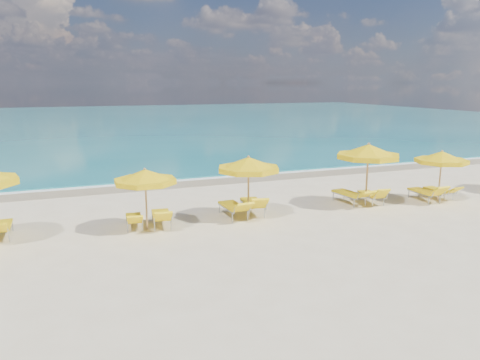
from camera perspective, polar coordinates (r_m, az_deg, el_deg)
name	(u,v)px	position (r m, az deg, el deg)	size (l,w,h in m)	color
ground_plane	(255,220)	(17.03, 1.81, -4.92)	(120.00, 120.00, 0.00)	beige
ocean	(112,121)	(63.54, -15.31, 6.93)	(120.00, 80.00, 0.30)	#157177
wet_sand_band	(198,181)	(23.82, -5.09, -0.13)	(120.00, 2.60, 0.01)	tan
foam_line	(194,178)	(24.58, -5.60, 0.23)	(120.00, 1.20, 0.03)	white
whitecap_near	(69,160)	(32.41, -20.15, 2.36)	(14.00, 0.36, 0.05)	white
whitecap_far	(233,139)	(41.87, -0.81, 5.05)	(18.00, 0.30, 0.05)	white
umbrella_2	(145,177)	(15.82, -11.49, 0.35)	(2.79, 2.79, 2.14)	tan
umbrella_3	(249,165)	(16.87, 1.04, 1.86)	(2.39, 2.39, 2.33)	tan
umbrella_4	(368,152)	(19.32, 15.38, 3.30)	(3.14, 3.14, 2.56)	tan
umbrella_5	(442,158)	(21.08, 23.37, 2.52)	(2.19, 2.19, 2.18)	tan
lounger_1_right	(1,231)	(16.90, -27.11, -5.58)	(0.63, 1.84, 0.81)	#A5A8AD
lounger_2_left	(134,222)	(16.51, -12.77, -5.04)	(0.68, 1.64, 0.70)	#A5A8AD
lounger_2_right	(161,220)	(16.50, -9.55, -4.81)	(0.84, 1.90, 0.83)	#A5A8AD
lounger_3_left	(234,211)	(17.34, -0.78, -3.78)	(0.73, 2.02, 0.85)	#A5A8AD
lounger_3_right	(253,208)	(17.76, 1.57, -3.38)	(0.98, 2.09, 0.91)	#A5A8AD
lounger_4_left	(350,198)	(19.81, 13.23, -2.13)	(0.89, 2.08, 0.80)	#A5A8AD
lounger_4_right	(371,198)	(20.12, 15.73, -2.12)	(0.76, 1.73, 0.82)	#A5A8AD
lounger_5_left	(425,196)	(21.19, 21.60, -1.77)	(0.68, 1.87, 0.86)	#A5A8AD
lounger_5_right	(439,193)	(21.99, 23.13, -1.49)	(0.68, 1.74, 0.70)	#A5A8AD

